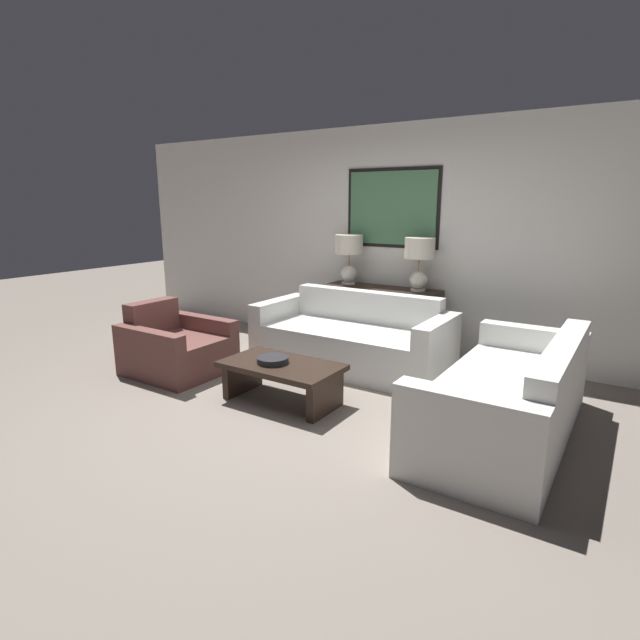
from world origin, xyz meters
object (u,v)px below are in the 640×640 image
(table_lamp_right, at_px, (419,257))
(decorative_bowl, at_px, (273,360))
(couch_by_back_wall, at_px, (352,341))
(console_table, at_px, (381,320))
(table_lamp_left, at_px, (349,252))
(coffee_table, at_px, (282,374))
(couch_by_side, at_px, (509,401))
(armchair_near_back_wall, at_px, (176,348))

(table_lamp_right, bearing_deg, decorative_bowl, -106.04)
(couch_by_back_wall, bearing_deg, console_table, 90.00)
(console_table, bearing_deg, table_lamp_left, 180.00)
(table_lamp_left, bearing_deg, couch_by_back_wall, -56.74)
(coffee_table, bearing_deg, couch_by_back_wall, 88.33)
(decorative_bowl, bearing_deg, coffee_table, 27.17)
(console_table, bearing_deg, decorative_bowl, -93.15)
(couch_by_back_wall, bearing_deg, decorative_bowl, -94.88)
(couch_by_back_wall, relative_size, couch_by_side, 1.00)
(couch_by_side, relative_size, decorative_bowl, 7.49)
(table_lamp_left, bearing_deg, coffee_table, -77.69)
(couch_by_back_wall, xyz_separation_m, coffee_table, (-0.04, -1.22, -0.02))
(couch_by_side, bearing_deg, decorative_bowl, -166.75)
(coffee_table, bearing_deg, decorative_bowl, -152.83)
(table_lamp_left, relative_size, decorative_bowl, 2.12)
(console_table, height_order, table_lamp_right, table_lamp_right)
(console_table, height_order, armchair_near_back_wall, console_table)
(console_table, relative_size, table_lamp_left, 2.34)
(table_lamp_right, height_order, armchair_near_back_wall, table_lamp_right)
(table_lamp_right, bearing_deg, couch_by_back_wall, -123.26)
(couch_by_back_wall, height_order, coffee_table, couch_by_back_wall)
(decorative_bowl, height_order, armchair_near_back_wall, armchair_near_back_wall)
(console_table, bearing_deg, couch_by_side, -39.10)
(table_lamp_right, distance_m, couch_by_back_wall, 1.21)
(table_lamp_left, distance_m, couch_by_back_wall, 1.21)
(table_lamp_right, xyz_separation_m, armchair_near_back_wall, (-1.94, -1.86, -0.92))
(decorative_bowl, bearing_deg, couch_by_back_wall, 85.12)
(console_table, xyz_separation_m, couch_by_back_wall, (0.00, -0.69, -0.11))
(table_lamp_left, height_order, armchair_near_back_wall, table_lamp_left)
(table_lamp_right, distance_m, armchair_near_back_wall, 2.84)
(console_table, bearing_deg, coffee_table, -91.07)
(table_lamp_left, distance_m, decorative_bowl, 2.13)
(couch_by_back_wall, distance_m, coffee_table, 1.22)
(couch_by_back_wall, height_order, decorative_bowl, couch_by_back_wall)
(console_table, relative_size, couch_by_back_wall, 0.66)
(console_table, xyz_separation_m, table_lamp_left, (-0.45, 0.00, 0.78))
(console_table, distance_m, couch_by_back_wall, 0.70)
(table_lamp_left, relative_size, couch_by_back_wall, 0.28)
(couch_by_back_wall, xyz_separation_m, couch_by_side, (1.83, -0.80, 0.00))
(armchair_near_back_wall, bearing_deg, table_lamp_left, 60.99)
(decorative_bowl, bearing_deg, console_table, 86.85)
(table_lamp_right, relative_size, coffee_table, 0.56)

